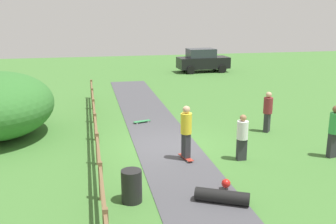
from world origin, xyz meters
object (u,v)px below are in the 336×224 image
object	(u,v)px
skater_riding	(186,130)
bystander_maroon	(268,110)
skater_fallen	(222,195)
skateboard_loose	(142,121)
bystander_green	(334,129)
bystander_white	(242,135)
trash_bin	(132,186)
parked_car_black	(203,60)

from	to	relation	value
skater_riding	bystander_maroon	bearing A→B (deg)	30.14
skater_fallen	skateboard_loose	size ratio (longest dim) A/B	1.77
skater_riding	bystander_green	xyz separation A→B (m)	(5.09, -0.79, -0.05)
bystander_white	bystander_green	distance (m)	3.24
trash_bin	skateboard_loose	bearing A→B (deg)	79.85
skater_fallen	bystander_green	world-z (taller)	bystander_green
skater_riding	parked_car_black	bearing A→B (deg)	71.68
trash_bin	bystander_white	bearing A→B (deg)	29.01
skateboard_loose	bystander_white	xyz separation A→B (m)	(2.72, -5.17, 0.80)
skater_fallen	bystander_maroon	bearing A→B (deg)	54.73
bystander_green	parked_car_black	distance (m)	19.58
bystander_green	parked_car_black	size ratio (longest dim) A/B	0.44
skater_riding	bystander_maroon	xyz separation A→B (m)	(4.15, 2.41, -0.13)
skater_fallen	bystander_white	distance (m)	3.32
bystander_green	parked_car_black	bearing A→B (deg)	86.72
skater_riding	bystander_white	bearing A→B (deg)	-11.81
trash_bin	bystander_maroon	distance (m)	8.12
skater_fallen	bystander_maroon	size ratio (longest dim) A/B	0.84
skater_fallen	bystander_green	size ratio (longest dim) A/B	0.78
trash_bin	skateboard_loose	distance (m)	7.55
skater_fallen	bystander_green	distance (m)	5.50
bystander_green	bystander_white	bearing A→B (deg)	172.86
skater_riding	bystander_white	xyz separation A→B (m)	(1.87, -0.39, -0.20)
bystander_maroon	parked_car_black	world-z (taller)	parked_car_black
skater_fallen	parked_car_black	world-z (taller)	parked_car_black
trash_bin	skater_riding	bearing A→B (deg)	50.45
trash_bin	bystander_white	xyz separation A→B (m)	(4.05, 2.25, 0.44)
skater_fallen	bystander_white	bearing A→B (deg)	59.02
skater_riding	skater_fallen	distance (m)	3.30
skater_riding	skater_fallen	world-z (taller)	skater_riding
skater_fallen	bystander_white	world-z (taller)	bystander_white
trash_bin	parked_car_black	world-z (taller)	parked_car_black
parked_car_black	bystander_maroon	bearing A→B (deg)	-97.16
skater_riding	skateboard_loose	distance (m)	4.96
bystander_maroon	parked_car_black	bearing A→B (deg)	82.84
parked_car_black	bystander_green	bearing A→B (deg)	-93.28
bystander_white	bystander_maroon	distance (m)	3.61
skater_fallen	parked_car_black	xyz separation A→B (m)	(6.01, 21.93, 0.76)
trash_bin	skater_riding	world-z (taller)	skater_riding
trash_bin	bystander_maroon	world-z (taller)	bystander_maroon
skater_riding	skateboard_loose	size ratio (longest dim) A/B	2.31
skateboard_loose	bystander_maroon	bearing A→B (deg)	-25.32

